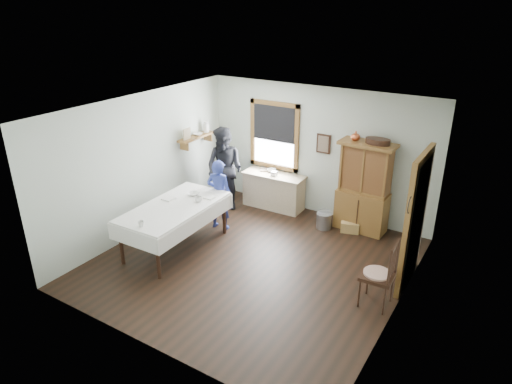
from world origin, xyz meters
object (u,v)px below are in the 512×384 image
Objects in this scene: work_counter at (274,191)px; woman_blue at (219,197)px; wicker_basket at (350,227)px; china_hutch at (364,188)px; figure_dark at (225,172)px; spindle_chair at (378,273)px; dining_table at (176,227)px; pail at (324,221)px.

woman_blue is at bearing -108.30° from work_counter.
work_counter is at bearing 174.01° from wicker_basket.
china_hutch is 1.35× the size of woman_blue.
spindle_chair is at bearing -21.84° from figure_dark.
dining_table reaches higher than pail.
spindle_chair is 3.56m from woman_blue.
woman_blue is (-3.47, 0.80, 0.11)m from spindle_chair.
spindle_chair is 0.83× the size of woman_blue.
wicker_basket is at bearing 42.61° from dining_table.
woman_blue reaches higher than spindle_chair.
woman_blue is at bearing -147.36° from china_hutch.
china_hutch reaches higher than spindle_chair.
woman_blue reaches higher than dining_table.
figure_dark is at bearing 97.52° from dining_table.
woman_blue is at bearing 78.97° from dining_table.
woman_blue is at bearing -60.29° from figure_dark.
wicker_basket is at bearing 8.72° from figure_dark.
china_hutch is 5.57× the size of pail.
figure_dark is at bearing -172.07° from wicker_basket.
wicker_basket is (0.51, 0.14, -0.06)m from pail.
work_counter is 0.64× the size of dining_table.
wicker_basket is (1.87, -0.20, -0.28)m from work_counter.
wicker_basket is 2.88m from figure_dark.
china_hutch is 2.48m from spindle_chair.
spindle_chair reaches higher than work_counter.
china_hutch is at bearing -157.80° from woman_blue.
pail is 2.15m from woman_blue.
china_hutch reaches higher than woman_blue.
woman_blue is (-2.42, -1.42, -0.23)m from china_hutch.
work_counter is 0.75× the size of china_hutch.
dining_table is 1.13m from woman_blue.
pail is 0.19× the size of figure_dark.
spindle_chair is 2.38m from wicker_basket.
dining_table is 1.59× the size of woman_blue.
dining_table is at bearing -105.90° from work_counter.
wicker_basket is at bearing 116.54° from spindle_chair.
pail reaches higher than wicker_basket.
dining_table is (-2.63, -2.50, -0.48)m from china_hutch.
figure_dark is (-0.89, -0.58, 0.45)m from work_counter.
work_counter reaches higher than wicker_basket.
china_hutch is (2.00, 0.01, 0.51)m from work_counter.
work_counter is 3.77m from spindle_chair.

